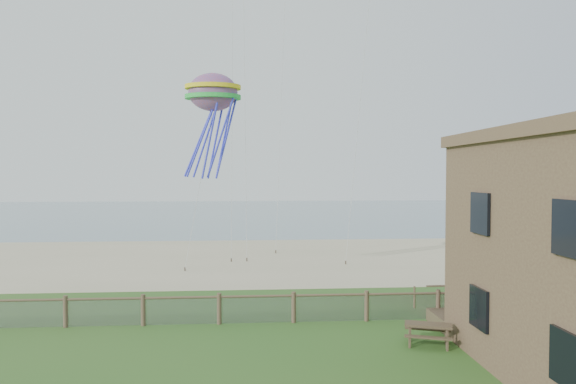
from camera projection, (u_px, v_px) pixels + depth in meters
name	position (u px, v px, depth m)	size (l,w,h in m)	color
ground	(311.00, 382.00, 14.82)	(160.00, 160.00, 0.00)	#2D6021
sand_beach	(275.00, 258.00, 36.75)	(72.00, 20.00, 0.02)	tan
ocean	(262.00, 212.00, 80.61)	(160.00, 68.00, 0.02)	slate
chainlink_fence	(294.00, 309.00, 20.78)	(36.20, 0.20, 1.25)	#4E3E2B
picnic_table	(428.00, 335.00, 18.05)	(1.61, 1.21, 0.68)	brown
octopus_kite	(213.00, 122.00, 28.67)	(3.13, 2.21, 6.44)	red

